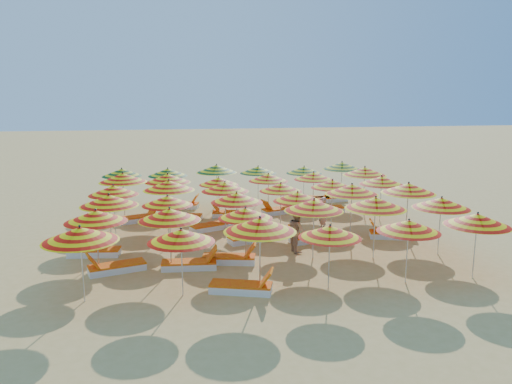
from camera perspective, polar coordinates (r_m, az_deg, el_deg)
The scene contains 56 objects.
ground at distance 19.43m, azimuth 0.26°, elevation -4.92°, with size 120.00×120.00×0.00m, color #DDAF62.
umbrella_0 at distance 13.62m, azimuth -19.46°, elevation -4.58°, with size 2.61×2.61×2.08m.
umbrella_1 at distance 13.41m, azimuth -8.55°, elevation -4.98°, with size 2.16×2.16×1.91m.
umbrella_2 at distance 13.60m, azimuth 0.46°, elevation -3.77°, with size 2.27×2.27×2.13m.
umbrella_3 at distance 13.95m, azimuth 8.44°, elevation -4.53°, with size 1.86×1.86×1.86m.
umbrella_4 at distance 14.86m, azimuth 17.05°, elevation -3.75°, with size 2.03×2.03×1.91m.
umbrella_5 at distance 15.91m, azimuth 23.97°, elevation -2.93°, with size 2.19×2.19×2.02m.
umbrella_6 at distance 15.80m, azimuth -17.85°, elevation -2.65°, with size 2.18×2.18×1.99m.
umbrella_7 at distance 15.38m, azimuth -9.85°, elevation -2.55°, with size 1.96×1.96×2.02m.
umbrella_8 at distance 15.93m, azimuth -1.21°, elevation -2.44°, with size 2.11×2.11×1.86m.
umbrella_9 at distance 16.34m, azimuth 6.64°, elevation -1.52°, with size 2.46×2.46×2.06m.
umbrella_10 at distance 16.74m, azimuth 13.51°, elevation -1.25°, with size 2.02×2.02×2.13m.
umbrella_11 at distance 17.81m, azimuth 20.42°, elevation -1.19°, with size 2.05×2.05×2.03m.
umbrella_12 at distance 17.55m, azimuth -16.45°, elevation -0.93°, with size 2.41×2.41×2.10m.
umbrella_13 at distance 17.85m, azimuth -10.09°, elevation -0.98°, with size 1.87×1.87×1.91m.
umbrella_14 at distance 17.82m, azimuth -2.22°, elevation -0.64°, with size 2.30×2.30×1.98m.
umbrella_15 at distance 18.25m, azimuth 4.79°, elevation -0.54°, with size 2.10×2.10×1.92m.
umbrella_16 at distance 18.98m, azimuth 10.90°, elevation 0.30°, with size 2.07×2.07×2.12m.
umbrella_17 at distance 19.55m, azimuth 17.03°, elevation 0.41°, with size 2.47×2.47×2.16m.
umbrella_18 at distance 19.71m, azimuth -15.98°, elevation 0.18°, with size 2.46×2.46×2.02m.
umbrella_19 at distance 19.69m, azimuth -9.94°, elevation 0.75°, with size 2.42×2.42×2.14m.
umbrella_20 at distance 19.71m, azimuth -3.56°, elevation 0.58°, with size 2.31×2.31×2.01m.
umbrella_21 at distance 20.33m, azimuth 2.85°, elevation 0.54°, with size 2.06×2.06×1.86m.
umbrella_22 at distance 21.09m, azimuth 8.73°, elevation 0.91°, with size 2.13×2.13×1.90m.
umbrella_23 at distance 21.86m, azimuth 14.15°, elevation 1.29°, with size 1.94×1.94×2.00m.
umbrella_24 at distance 21.82m, azimuth -14.97°, elevation 1.58°, with size 2.13×2.13×2.15m.
umbrella_25 at distance 21.71m, azimuth -10.06°, elevation 1.56°, with size 2.24×2.24×2.07m.
umbrella_26 at distance 21.87m, azimuth -4.27°, elevation 1.24°, with size 2.10×2.10×1.85m.
umbrella_27 at distance 22.49m, azimuth 1.43°, elevation 1.67°, with size 2.34×2.34×1.90m.
umbrella_28 at distance 22.99m, azimuth 6.60°, elevation 1.83°, with size 2.34×2.34×1.91m.
umbrella_29 at distance 23.52m, azimuth 12.32°, elevation 2.33°, with size 2.47×2.47×2.13m.
umbrella_30 at distance 24.30m, azimuth -15.08°, elevation 2.17°, with size 2.13×2.13×1.98m.
umbrella_31 at distance 23.93m, azimuth -10.05°, elevation 2.23°, with size 1.97×1.97×1.98m.
umbrella_32 at distance 24.14m, azimuth -4.53°, elevation 2.67°, with size 2.49×2.49×2.08m.
umbrella_33 at distance 24.68m, azimuth 0.25°, elevation 2.55°, with size 2.38×2.38×1.91m.
umbrella_34 at distance 24.89m, azimuth 5.51°, elevation 2.52°, with size 2.22×2.22×1.89m.
umbrella_35 at distance 25.51m, azimuth 9.80°, elevation 2.97°, with size 2.24×2.24×2.07m.
lounger_0 at distance 13.98m, azimuth -1.54°, elevation -10.81°, with size 1.83×1.09×0.69m.
lounger_1 at distance 16.06m, azimuth -15.76°, elevation -8.27°, with size 1.83×1.05×0.69m.
lounger_2 at distance 15.88m, azimuth -7.48°, elevation -8.16°, with size 1.77×0.72×0.69m.
lounger_3 at distance 16.27m, azimuth -2.95°, elevation -7.59°, with size 1.82×0.95×0.69m.
lounger_4 at distance 17.81m, azimuth -18.15°, elevation -6.48°, with size 1.79×0.80×0.69m.
lounger_5 at distance 18.52m, azimuth -0.44°, elevation -5.24°, with size 1.83×1.05×0.69m.
lounger_6 at distance 18.65m, azimuth 6.30°, elevation -5.19°, with size 1.82×1.00×0.69m.
lounger_7 at distance 19.65m, azimuth 15.22°, elevation -4.67°, with size 1.83×1.06×0.69m.
lounger_8 at distance 20.20m, azimuth -5.00°, elevation -3.88°, with size 1.82×1.21×0.69m.
lounger_9 at distance 21.94m, azimuth -13.23°, elevation -2.93°, with size 1.82×1.18×0.69m.
lounger_10 at distance 21.84m, azimuth -8.59°, elevation -2.82°, with size 1.82×0.97×0.69m.
lounger_11 at distance 22.20m, azimuth -2.92°, elevation -2.48°, with size 1.80×0.84×0.69m.
lounger_12 at distance 22.84m, azimuth 2.67°, elevation -2.09°, with size 1.83×1.10×0.69m.
lounger_13 at distance 23.30m, azimuth 7.80°, elevation -1.91°, with size 1.74×0.60×0.69m.
lounger_14 at distance 24.16m, azimuth -8.51°, elevation -1.46°, with size 1.83×1.05×0.69m.
lounger_15 at distance 25.51m, azimuth 6.62°, elevation -0.74°, with size 1.83×1.10×0.69m.
lounger_16 at distance 25.63m, azimuth 8.62°, elevation -0.74°, with size 1.81×0.87×0.69m.
beachgoer_b at distance 17.29m, azimuth 4.69°, elevation -4.42°, with size 0.72×0.56×1.49m, color tan.
beachgoer_a at distance 20.03m, azimuth 7.61°, elevation -2.52°, with size 0.50×0.33×1.36m, color tan.
Camera 1 is at (-3.40, -18.36, 5.38)m, focal length 35.00 mm.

